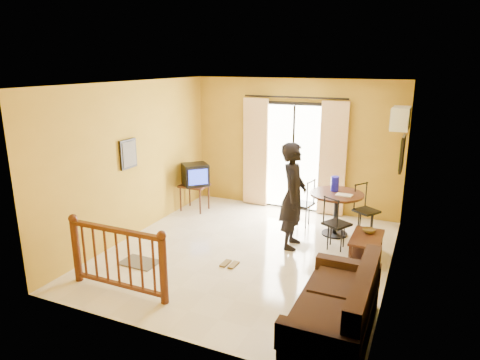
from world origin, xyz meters
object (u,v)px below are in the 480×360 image
at_px(dining_table, 336,202).
at_px(standing_person, 293,196).
at_px(television, 195,174).
at_px(coffee_table, 366,244).
at_px(sofa, 338,311).

bearing_deg(dining_table, standing_person, -125.08).
xyz_separation_m(television, standing_person, (2.46, -0.95, 0.12)).
relative_size(dining_table, standing_person, 0.53).
xyz_separation_m(television, coffee_table, (3.72, -0.92, -0.55)).
xyz_separation_m(coffee_table, standing_person, (-1.26, -0.04, 0.67)).
bearing_deg(television, sofa, -85.14).
distance_m(coffee_table, standing_person, 1.42).
xyz_separation_m(dining_table, standing_person, (-0.58, -0.83, 0.28)).
distance_m(sofa, standing_person, 2.63).
bearing_deg(television, coffee_table, -58.42).
bearing_deg(dining_table, coffee_table, -49.27).
relative_size(dining_table, sofa, 0.54).
relative_size(dining_table, coffee_table, 1.14).
bearing_deg(coffee_table, television, 166.16).
distance_m(television, standing_person, 2.64).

